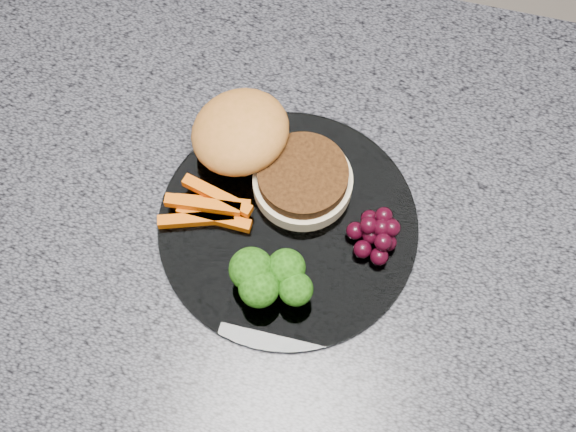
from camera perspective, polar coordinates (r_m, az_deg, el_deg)
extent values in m
plane|color=#A29788|center=(1.67, 0.94, -12.53)|extent=(4.00, 4.00, 0.00)
cube|color=brown|center=(1.25, 1.24, -8.63)|extent=(1.20, 0.60, 0.86)
cube|color=#494A53|center=(0.83, 1.85, -0.36)|extent=(1.20, 0.60, 0.04)
cylinder|color=white|center=(0.80, 0.00, -0.67)|extent=(0.26, 0.26, 0.01)
cylinder|color=beige|center=(0.81, 1.05, 2.39)|extent=(0.12, 0.12, 0.02)
cylinder|color=#44240D|center=(0.79, 1.07, 2.92)|extent=(0.10, 0.10, 0.02)
ellipsoid|color=#AF632B|center=(0.81, -3.41, 5.75)|extent=(0.12, 0.12, 0.06)
cube|color=#CB5103|center=(0.80, -5.37, 0.90)|extent=(0.08, 0.02, 0.01)
cube|color=#CB5103|center=(0.80, -5.27, -0.10)|extent=(0.08, 0.01, 0.01)
cube|color=#CB5103|center=(0.80, -6.55, -0.23)|extent=(0.08, 0.03, 0.01)
cube|color=#CB5103|center=(0.80, -5.04, 1.45)|extent=(0.08, 0.03, 0.01)
cube|color=#CB5103|center=(0.79, -6.06, 0.81)|extent=(0.08, 0.02, 0.01)
cylinder|color=#59822F|center=(0.77, -2.56, -4.38)|extent=(0.01, 0.01, 0.02)
ellipsoid|color=#113607|center=(0.75, -2.63, -3.80)|extent=(0.04, 0.04, 0.04)
cylinder|color=#59822F|center=(0.77, -0.13, -4.21)|extent=(0.01, 0.01, 0.02)
ellipsoid|color=#113607|center=(0.75, -0.13, -3.68)|extent=(0.04, 0.04, 0.03)
cylinder|color=#59822F|center=(0.76, -2.03, -5.63)|extent=(0.01, 0.01, 0.02)
ellipsoid|color=#113607|center=(0.74, -2.08, -5.11)|extent=(0.04, 0.04, 0.03)
cylinder|color=#59822F|center=(0.76, 0.54, -5.68)|extent=(0.01, 0.01, 0.02)
ellipsoid|color=#113607|center=(0.74, 0.56, -5.21)|extent=(0.03, 0.03, 0.03)
sphere|color=black|center=(0.79, 5.94, -1.37)|extent=(0.02, 0.02, 0.02)
sphere|color=black|center=(0.79, 7.11, -1.87)|extent=(0.02, 0.02, 0.02)
sphere|color=black|center=(0.79, 7.29, -0.75)|extent=(0.02, 0.02, 0.02)
sphere|color=black|center=(0.79, 5.83, -0.20)|extent=(0.02, 0.02, 0.02)
sphere|color=black|center=(0.79, 4.80, -1.05)|extent=(0.02, 0.02, 0.02)
sphere|color=black|center=(0.78, 5.33, -2.36)|extent=(0.02, 0.02, 0.02)
sphere|color=black|center=(0.78, 6.51, -2.87)|extent=(0.02, 0.02, 0.02)
sphere|color=black|center=(0.78, 6.70, -0.82)|extent=(0.02, 0.02, 0.02)
sphere|color=black|center=(0.78, 5.77, -0.65)|extent=(0.02, 0.02, 0.02)
sphere|color=black|center=(0.77, 6.79, -1.83)|extent=(0.02, 0.02, 0.02)
sphere|color=black|center=(0.78, 6.84, 0.02)|extent=(0.02, 0.02, 0.02)
sphere|color=black|center=(0.78, 7.39, -0.83)|extent=(0.02, 0.02, 0.02)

